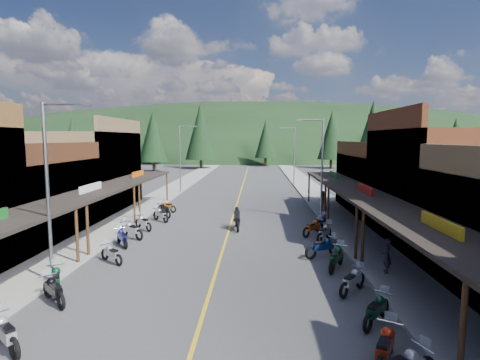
# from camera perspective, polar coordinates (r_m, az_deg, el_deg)

# --- Properties ---
(ground) EXTENTS (220.00, 220.00, 0.00)m
(ground) POSITION_cam_1_polar(r_m,az_deg,el_deg) (22.67, -2.52, -10.21)
(ground) COLOR #38383A
(ground) RESTS_ON ground
(centerline) EXTENTS (0.15, 90.00, 0.01)m
(centerline) POSITION_cam_1_polar(r_m,az_deg,el_deg) (42.19, -0.11, -2.45)
(centerline) COLOR gold
(centerline) RESTS_ON ground
(sidewalk_west) EXTENTS (3.40, 94.00, 0.15)m
(sidewalk_west) POSITION_cam_1_polar(r_m,az_deg,el_deg) (43.46, -11.65, -2.23)
(sidewalk_west) COLOR gray
(sidewalk_west) RESTS_ON ground
(sidewalk_east) EXTENTS (3.40, 94.00, 0.15)m
(sidewalk_east) POSITION_cam_1_polar(r_m,az_deg,el_deg) (42.66, 11.66, -2.39)
(sidewalk_east) COLOR gray
(sidewalk_east) RESTS_ON ground
(shop_west_2) EXTENTS (10.90, 9.00, 6.20)m
(shop_west_2) POSITION_cam_1_polar(r_m,az_deg,el_deg) (28.41, -31.06, -2.51)
(shop_west_2) COLOR #3F2111
(shop_west_2) RESTS_ON ground
(shop_west_3) EXTENTS (10.90, 10.20, 8.20)m
(shop_west_3) POSITION_cam_1_polar(r_m,az_deg,el_deg) (36.63, -22.89, 1.24)
(shop_west_3) COLOR brown
(shop_west_3) RESTS_ON ground
(shop_east_2) EXTENTS (10.90, 9.00, 8.20)m
(shop_east_2) POSITION_cam_1_polar(r_m,az_deg,el_deg) (26.33, 29.25, -0.88)
(shop_east_2) COLOR #562B19
(shop_east_2) RESTS_ON ground
(shop_east_3) EXTENTS (10.90, 10.20, 6.20)m
(shop_east_3) POSITION_cam_1_polar(r_m,az_deg,el_deg) (35.21, 22.14, -0.52)
(shop_east_3) COLOR #4C2D16
(shop_east_3) RESTS_ON ground
(streetlight_0) EXTENTS (2.16, 0.18, 8.00)m
(streetlight_0) POSITION_cam_1_polar(r_m,az_deg,el_deg) (18.11, -26.91, -0.68)
(streetlight_0) COLOR gray
(streetlight_0) RESTS_ON ground
(streetlight_1) EXTENTS (2.16, 0.18, 8.00)m
(streetlight_1) POSITION_cam_1_polar(r_m,az_deg,el_deg) (44.59, -8.97, 3.70)
(streetlight_1) COLOR gray
(streetlight_1) RESTS_ON ground
(streetlight_2) EXTENTS (2.16, 0.18, 8.00)m
(streetlight_2) POSITION_cam_1_polar(r_m,az_deg,el_deg) (30.13, 12.13, 2.40)
(streetlight_2) COLOR gray
(streetlight_2) RESTS_ON ground
(streetlight_3) EXTENTS (2.16, 0.18, 8.00)m
(streetlight_3) POSITION_cam_1_polar(r_m,az_deg,el_deg) (51.92, 8.12, 4.08)
(streetlight_3) COLOR gray
(streetlight_3) RESTS_ON ground
(ridge_hill) EXTENTS (310.00, 140.00, 60.00)m
(ridge_hill) POSITION_cam_1_polar(r_m,az_deg,el_deg) (156.79, 1.87, 3.99)
(ridge_hill) COLOR black
(ridge_hill) RESTS_ON ground
(pine_0) EXTENTS (5.04, 5.04, 11.00)m
(pine_0) POSITION_cam_1_polar(r_m,az_deg,el_deg) (93.58, -24.19, 5.81)
(pine_0) COLOR black
(pine_0) RESTS_ON ground
(pine_1) EXTENTS (5.88, 5.88, 12.50)m
(pine_1) POSITION_cam_1_polar(r_m,az_deg,el_deg) (95.25, -13.32, 6.65)
(pine_1) COLOR black
(pine_1) RESTS_ON ground
(pine_2) EXTENTS (6.72, 6.72, 14.00)m
(pine_2) POSITION_cam_1_polar(r_m,az_deg,el_deg) (80.55, -6.00, 7.41)
(pine_2) COLOR black
(pine_2) RESTS_ON ground
(pine_3) EXTENTS (5.04, 5.04, 11.00)m
(pine_3) POSITION_cam_1_polar(r_m,az_deg,el_deg) (87.67, 3.94, 6.35)
(pine_3) COLOR black
(pine_3) RESTS_ON ground
(pine_4) EXTENTS (5.88, 5.88, 12.50)m
(pine_4) POSITION_cam_1_polar(r_m,az_deg,el_deg) (83.21, 13.80, 6.71)
(pine_4) COLOR black
(pine_4) RESTS_ON ground
(pine_5) EXTENTS (6.72, 6.72, 14.00)m
(pine_5) POSITION_cam_1_polar(r_m,az_deg,el_deg) (98.98, 21.63, 6.79)
(pine_5) COLOR black
(pine_5) RESTS_ON ground
(pine_6) EXTENTS (5.04, 5.04, 11.00)m
(pine_6) POSITION_cam_1_polar(r_m,az_deg,el_deg) (96.30, 29.95, 5.52)
(pine_6) COLOR black
(pine_6) RESTS_ON ground
(pine_7) EXTENTS (5.88, 5.88, 12.50)m
(pine_7) POSITION_cam_1_polar(r_m,az_deg,el_deg) (103.38, -16.70, 6.52)
(pine_7) COLOR black
(pine_7) RESTS_ON ground
(pine_8) EXTENTS (4.48, 4.48, 10.00)m
(pine_8) POSITION_cam_1_polar(r_m,az_deg,el_deg) (66.14, -18.75, 5.60)
(pine_8) COLOR black
(pine_8) RESTS_ON ground
(pine_9) EXTENTS (4.93, 4.93, 10.80)m
(pine_9) POSITION_cam_1_polar(r_m,az_deg,el_deg) (70.19, 21.00, 5.87)
(pine_9) COLOR black
(pine_9) RESTS_ON ground
(pine_10) EXTENTS (5.38, 5.38, 11.60)m
(pine_10) POSITION_cam_1_polar(r_m,az_deg,el_deg) (74.37, -13.07, 6.44)
(pine_10) COLOR black
(pine_10) RESTS_ON ground
(pine_11) EXTENTS (5.82, 5.82, 12.40)m
(pine_11) POSITION_cam_1_polar(r_m,az_deg,el_deg) (62.32, 19.55, 6.66)
(pine_11) COLOR black
(pine_11) RESTS_ON ground
(bike_west_3) EXTENTS (2.18, 1.92, 1.25)m
(bike_west_3) POSITION_cam_1_polar(r_m,az_deg,el_deg) (14.19, -32.24, -18.95)
(bike_west_3) COLOR #A3A4A8
(bike_west_3) RESTS_ON ground
(bike_west_4) EXTENTS (2.05, 1.97, 1.22)m
(bike_west_4) POSITION_cam_1_polar(r_m,az_deg,el_deg) (16.88, -26.54, -14.62)
(bike_west_4) COLOR black
(bike_west_4) RESTS_ON ground
(bike_west_5) EXTENTS (1.63, 2.21, 1.22)m
(bike_west_5) POSITION_cam_1_polar(r_m,az_deg,el_deg) (18.01, -26.22, -13.29)
(bike_west_5) COLOR #0D411E
(bike_west_5) RESTS_ON ground
(bike_west_6) EXTENTS (1.91, 1.72, 1.11)m
(bike_west_6) POSITION_cam_1_polar(r_m,az_deg,el_deg) (20.87, -19.00, -10.45)
(bike_west_6) COLOR gray
(bike_west_6) RESTS_ON ground
(bike_west_7) EXTENTS (1.75, 2.12, 1.19)m
(bike_west_7) POSITION_cam_1_polar(r_m,az_deg,el_deg) (23.83, -17.53, -8.19)
(bike_west_7) COLOR navy
(bike_west_7) RESTS_ON ground
(bike_west_8) EXTENTS (2.26, 1.91, 1.28)m
(bike_west_8) POSITION_cam_1_polar(r_m,az_deg,el_deg) (25.34, -16.23, -7.18)
(bike_west_8) COLOR #A3A4A9
(bike_west_8) RESTS_ON ground
(bike_west_9) EXTENTS (1.99, 1.94, 1.19)m
(bike_west_9) POSITION_cam_1_polar(r_m,az_deg,el_deg) (27.47, -14.54, -6.18)
(bike_west_9) COLOR #A8A9AE
(bike_west_9) RESTS_ON ground
(bike_west_10) EXTENTS (1.97, 2.00, 1.20)m
(bike_west_10) POSITION_cam_1_polar(r_m,az_deg,el_deg) (29.94, -12.00, -5.07)
(bike_west_10) COLOR #ABACB0
(bike_west_10) RESTS_ON ground
(bike_west_11) EXTENTS (2.00, 2.23, 1.29)m
(bike_west_11) POSITION_cam_1_polar(r_m,az_deg,el_deg) (31.52, -11.52, -4.41)
(bike_west_11) COLOR black
(bike_west_11) RESTS_ON ground
(bike_west_12) EXTENTS (2.02, 1.43, 1.11)m
(bike_west_12) POSITION_cam_1_polar(r_m,az_deg,el_deg) (33.54, -11.08, -3.91)
(bike_west_12) COLOR #C8560E
(bike_west_12) RESTS_ON ground
(bike_east_3) EXTENTS (1.74, 2.32, 1.28)m
(bike_east_3) POSITION_cam_1_polar(r_m,az_deg,el_deg) (12.27, 21.27, -22.44)
(bike_east_3) COLOR #A1210B
(bike_east_3) RESTS_ON ground
(bike_east_4) EXTENTS (1.83, 2.05, 1.18)m
(bike_east_4) POSITION_cam_1_polar(r_m,az_deg,el_deg) (14.52, 20.10, -17.90)
(bike_east_4) COLOR #0B381D
(bike_east_4) RESTS_ON ground
(bike_east_5) EXTENTS (1.86, 2.00, 1.17)m
(bike_east_5) POSITION_cam_1_polar(r_m,az_deg,el_deg) (16.85, 16.77, -14.33)
(bike_east_5) COLOR #A0A0A5
(bike_east_5) RESTS_ON ground
(bike_east_6) EXTENTS (1.69, 2.36, 1.29)m
(bike_east_6) POSITION_cam_1_polar(r_m,az_deg,el_deg) (19.47, 14.48, -11.23)
(bike_east_6) COLOR #0D431C
(bike_east_6) RESTS_ON ground
(bike_east_7) EXTENTS (2.31, 1.69, 1.27)m
(bike_east_7) POSITION_cam_1_polar(r_m,az_deg,el_deg) (21.16, 12.51, -9.79)
(bike_east_7) COLOR navy
(bike_east_7) RESTS_ON ground
(bike_east_8) EXTENTS (1.76, 2.27, 1.26)m
(bike_east_8) POSITION_cam_1_polar(r_m,az_deg,el_deg) (24.28, 12.72, -7.71)
(bike_east_8) COLOR gray
(bike_east_8) RESTS_ON ground
(bike_east_9) EXTENTS (2.04, 2.08, 1.25)m
(bike_east_9) POSITION_cam_1_polar(r_m,az_deg,el_deg) (25.55, 11.12, -6.98)
(bike_east_9) COLOR #B43C0C
(bike_east_9) RESTS_ON ground
(bike_east_10) EXTENTS (1.70, 1.99, 1.13)m
(bike_east_10) POSITION_cam_1_polar(r_m,az_deg,el_deg) (27.64, 12.03, -6.10)
(bike_east_10) COLOR navy
(bike_east_10) RESTS_ON ground
(rider_on_bike) EXTENTS (1.03, 2.33, 1.72)m
(rider_on_bike) POSITION_cam_1_polar(r_m,az_deg,el_deg) (26.69, -0.46, -6.14)
(rider_on_bike) COLOR black
(rider_on_bike) RESTS_ON ground
(pedestrian_east_a) EXTENTS (0.49, 0.66, 1.67)m
(pedestrian_east_a) POSITION_cam_1_polar(r_m,az_deg,el_deg) (19.21, 21.44, -10.67)
(pedestrian_east_a) COLOR #241E2D
(pedestrian_east_a) RESTS_ON sidewalk_east
(pedestrian_east_b) EXTENTS (0.87, 0.54, 1.74)m
(pedestrian_east_b) POSITION_cam_1_polar(r_m,az_deg,el_deg) (33.78, 12.52, -3.07)
(pedestrian_east_b) COLOR brown
(pedestrian_east_b) RESTS_ON sidewalk_east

